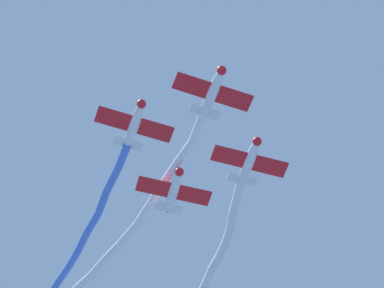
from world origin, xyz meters
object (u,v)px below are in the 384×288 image
Objects in this scene: airplane_slot at (174,191)px; airplane_lead at (213,92)px; airplane_right_wing at (134,124)px; airplane_left_wing at (249,161)px.

airplane_lead is at bearing 3.66° from airplane_slot.
airplane_left_wing is at bearing 89.92° from airplane_right_wing.
airplane_lead is at bearing -42.59° from airplane_left_wing.
airplane_lead is 1.00× the size of airplane_right_wing.
airplane_lead reaches higher than airplane_left_wing.
airplane_slot is (7.29, 3.91, -0.50)m from airplane_right_wing.
airplane_lead is 1.00× the size of airplane_left_wing.
airplane_slot is (3.37, 11.21, -0.20)m from airplane_lead.
airplane_lead is 11.71m from airplane_slot.
airplane_left_wing is (7.29, 3.91, -0.40)m from airplane_lead.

